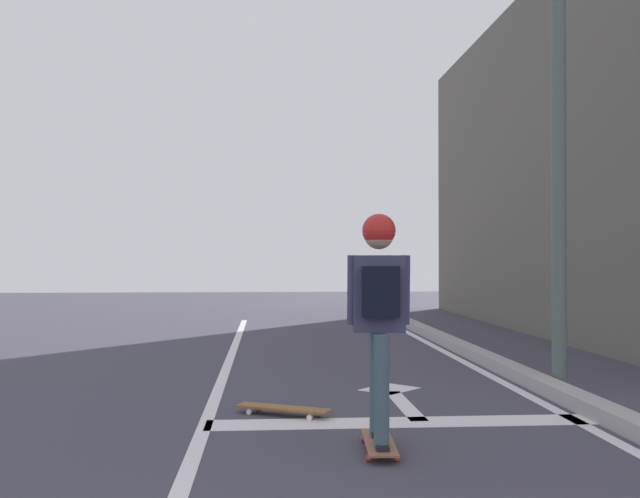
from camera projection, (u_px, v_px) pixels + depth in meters
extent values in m
cube|color=silver|center=(209.00, 415.00, 6.42)|extent=(0.12, 20.00, 0.01)
cube|color=silver|center=(555.00, 410.00, 6.65)|extent=(0.12, 20.00, 0.01)
cube|color=silver|center=(401.00, 422.00, 6.15)|extent=(3.31, 0.40, 0.01)
cube|color=silver|center=(404.00, 405.00, 6.88)|extent=(0.16, 1.40, 0.01)
cube|color=silver|center=(389.00, 389.00, 7.73)|extent=(0.71, 0.71, 0.01)
cube|color=#9E979A|center=(582.00, 402.00, 6.67)|extent=(0.24, 24.00, 0.14)
cube|color=brown|center=(379.00, 442.00, 5.23)|extent=(0.26, 0.79, 0.02)
cube|color=#B2B2B7|center=(376.00, 435.00, 5.49)|extent=(0.17, 0.06, 0.01)
cylinder|color=#C84038|center=(363.00, 439.00, 5.49)|extent=(0.03, 0.05, 0.05)
cylinder|color=#C84038|center=(389.00, 439.00, 5.49)|extent=(0.03, 0.05, 0.05)
cube|color=#B2B2B7|center=(383.00, 454.00, 4.96)|extent=(0.17, 0.06, 0.01)
cylinder|color=#C84038|center=(368.00, 458.00, 4.96)|extent=(0.03, 0.05, 0.05)
cylinder|color=#C84038|center=(397.00, 458.00, 4.97)|extent=(0.03, 0.05, 0.05)
cylinder|color=#3E5563|center=(377.00, 382.00, 5.42)|extent=(0.11, 0.11, 0.79)
cube|color=black|center=(377.00, 433.00, 5.41)|extent=(0.11, 0.25, 0.03)
cylinder|color=#3E5563|center=(381.00, 391.00, 5.05)|extent=(0.11, 0.11, 0.79)
cube|color=black|center=(382.00, 446.00, 5.04)|extent=(0.11, 0.25, 0.03)
cube|color=#3A395B|center=(379.00, 294.00, 5.24)|extent=(0.38, 0.20, 0.55)
cylinder|color=#3A395B|center=(352.00, 290.00, 5.27)|extent=(0.07, 0.11, 0.51)
cylinder|color=#3A395B|center=(405.00, 290.00, 5.28)|extent=(0.07, 0.10, 0.51)
sphere|color=tan|center=(379.00, 234.00, 5.25)|extent=(0.22, 0.22, 0.22)
sphere|color=red|center=(379.00, 231.00, 5.25)|extent=(0.24, 0.24, 0.24)
cube|color=black|center=(381.00, 292.00, 5.10)|extent=(0.27, 0.16, 0.36)
cube|color=brown|center=(283.00, 408.00, 6.43)|extent=(0.86, 0.55, 0.02)
cube|color=#B2B2B7|center=(254.00, 407.00, 6.54)|extent=(0.11, 0.15, 0.01)
cylinder|color=silver|center=(249.00, 412.00, 6.46)|extent=(0.06, 0.05, 0.05)
cylinder|color=silver|center=(258.00, 408.00, 6.62)|extent=(0.06, 0.05, 0.05)
cube|color=#B2B2B7|center=(314.00, 412.00, 6.31)|extent=(0.11, 0.15, 0.01)
cylinder|color=silver|center=(310.00, 418.00, 6.23)|extent=(0.06, 0.05, 0.05)
cylinder|color=silver|center=(317.00, 414.00, 6.39)|extent=(0.06, 0.05, 0.05)
cylinder|color=#50605C|center=(558.00, 116.00, 7.83)|extent=(0.16, 0.16, 5.89)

